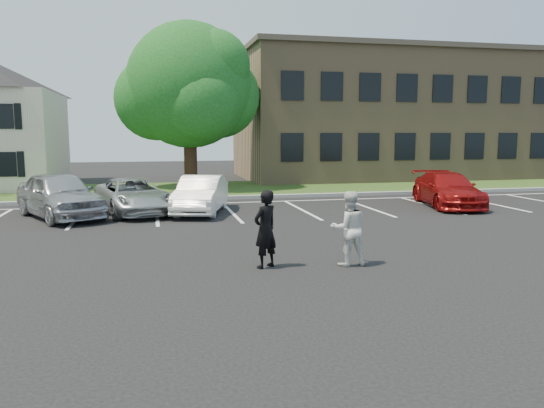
% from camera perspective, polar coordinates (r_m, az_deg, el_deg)
% --- Properties ---
extents(ground_plane, '(90.00, 90.00, 0.00)m').
position_cam_1_polar(ground_plane, '(12.66, 1.01, -6.22)').
color(ground_plane, black).
rests_on(ground_plane, ground).
extents(curb, '(40.00, 0.30, 0.15)m').
position_cam_1_polar(curb, '(24.29, -5.77, 0.67)').
color(curb, gray).
rests_on(curb, ground).
extents(grass_strip, '(44.00, 8.00, 0.08)m').
position_cam_1_polar(grass_strip, '(28.24, -6.77, 1.57)').
color(grass_strip, '#263D14').
rests_on(grass_strip, ground).
extents(stall_lines, '(34.00, 5.36, 0.01)m').
position_cam_1_polar(stall_lines, '(21.54, -1.06, -0.38)').
color(stall_lines, white).
rests_on(stall_lines, ground).
extents(office_building, '(22.40, 10.40, 8.30)m').
position_cam_1_polar(office_building, '(37.93, 13.90, 9.20)').
color(office_building, '#907756').
rests_on(office_building, ground).
extents(tree, '(7.80, 7.20, 8.80)m').
position_cam_1_polar(tree, '(29.10, -8.75, 12.19)').
color(tree, black).
rests_on(tree, ground).
extents(man_black_suit, '(0.77, 0.71, 1.77)m').
position_cam_1_polar(man_black_suit, '(11.93, -0.72, -2.72)').
color(man_black_suit, black).
rests_on(man_black_suit, ground).
extents(man_white_shirt, '(0.85, 0.66, 1.72)m').
position_cam_1_polar(man_white_shirt, '(12.28, 8.22, -2.61)').
color(man_white_shirt, silver).
rests_on(man_white_shirt, ground).
extents(car_silver_west, '(4.00, 5.22, 1.66)m').
position_cam_1_polar(car_silver_west, '(20.38, -21.88, 0.93)').
color(car_silver_west, '#B3B3B8').
rests_on(car_silver_west, ground).
extents(car_silver_minivan, '(3.39, 5.15, 1.32)m').
position_cam_1_polar(car_silver_minivan, '(20.66, -14.68, 0.84)').
color(car_silver_minivan, '#B1B4B9').
rests_on(car_silver_minivan, ground).
extents(car_white_sedan, '(2.60, 4.51, 1.41)m').
position_cam_1_polar(car_white_sedan, '(20.26, -7.65, 1.02)').
color(car_white_sedan, white).
rests_on(car_white_sedan, ground).
extents(car_red_compact, '(2.87, 5.08, 1.39)m').
position_cam_1_polar(car_red_compact, '(23.07, 18.35, 1.49)').
color(car_red_compact, maroon).
rests_on(car_red_compact, ground).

